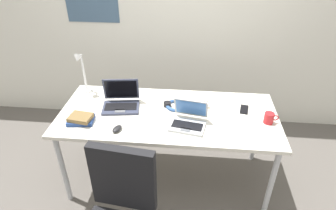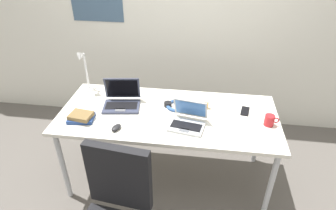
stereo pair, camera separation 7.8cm
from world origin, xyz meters
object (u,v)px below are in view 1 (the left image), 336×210
Objects in this scene: desk_lamp at (82,73)px; coffee_mug at (269,118)px; computer_mouse at (117,129)px; pill_bottle at (206,103)px; laptop_near_mouse at (121,102)px; headphones at (176,105)px; book_stack at (81,119)px; laptop_front_right at (188,121)px; cell_phone at (244,109)px.

coffee_mug is (1.60, -0.33, -0.15)m from desk_lamp.
pill_bottle is (0.67, 0.40, 0.02)m from computer_mouse.
laptop_near_mouse reaches higher than headphones.
desk_lamp is at bearing 172.13° from pill_bottle.
desk_lamp is at bearing 168.29° from coffee_mug.
pill_bottle is at bearing 4.00° from headphones.
desk_lamp is 1.87× the size of headphones.
book_stack is (-0.73, -0.30, 0.01)m from headphones.
desk_lamp reaches higher than laptop_near_mouse.
laptop_front_right reaches higher than cell_phone.
headphones is 0.79m from book_stack.
laptop_front_right is at bearing 3.00° from book_stack.
computer_mouse is 0.78m from pill_bottle.
laptop_front_right is 0.53m from cell_phone.
laptop_near_mouse is 0.62m from laptop_front_right.
laptop_front_right is 3.86× the size of pill_bottle.
laptop_near_mouse is 1.57× the size of headphones.
computer_mouse is 1.18m from coffee_mug.
desk_lamp is 5.07× the size of pill_bottle.
headphones is at bearing -176.00° from pill_bottle.
cell_phone is 0.64× the size of headphones.
computer_mouse is at bearing -149.47° from pill_bottle.
pill_bottle is at bearing 50.69° from computer_mouse.
coffee_mug reaches higher than headphones.
headphones is 0.99× the size of book_stack.
laptop_front_right is 0.85m from book_stack.
book_stack is (-0.26, -0.26, -0.02)m from laptop_near_mouse.
cell_phone is 0.24m from coffee_mug.
book_stack is (0.13, -0.47, -0.17)m from desk_lamp.
laptop_near_mouse is at bearing -28.25° from desk_lamp.
laptop_near_mouse is 3.50× the size of computer_mouse.
desk_lamp is 0.73m from computer_mouse.
computer_mouse is at bearing -14.81° from book_stack.
coffee_mug is (0.63, 0.09, 0.00)m from laptop_front_right.
laptop_front_right is (0.97, -0.42, -0.16)m from desk_lamp.
headphones is (0.47, 0.04, -0.03)m from laptop_near_mouse.
desk_lamp is 3.54× the size of coffee_mug.
desk_lamp is 1.64m from coffee_mug.
pill_bottle reaches higher than cell_phone.
desk_lamp is 1.13m from pill_bottle.
desk_lamp is at bearing 168.71° from headphones.
coffee_mug is (1.48, 0.14, 0.01)m from book_stack.
laptop_near_mouse is (0.39, -0.21, -0.15)m from desk_lamp.
desk_lamp is at bearing 151.75° from laptop_near_mouse.
laptop_near_mouse reaches higher than coffee_mug.
computer_mouse is at bearing -166.62° from laptop_front_right.
cell_phone is (1.44, -0.17, -0.19)m from desk_lamp.
laptop_front_right is 0.28m from headphones.
laptop_near_mouse is 0.47m from headphones.
book_stack is at bearing -162.31° from pill_bottle.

